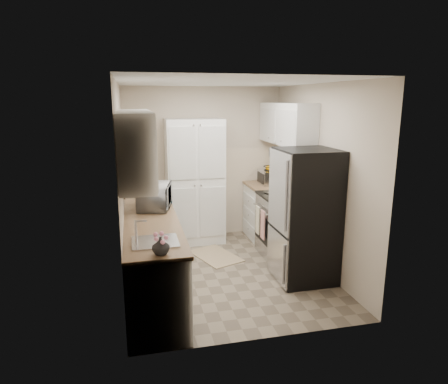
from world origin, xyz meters
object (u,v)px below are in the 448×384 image
object	(u,v)px
microwave	(155,197)
toaster_oven	(270,177)
refrigerator	(305,216)
electric_range	(284,225)
wine_bottle	(140,192)
pantry_cabinet	(195,182)

from	to	relation	value
microwave	toaster_oven	size ratio (longest dim) A/B	1.41
refrigerator	microwave	distance (m)	1.94
electric_range	wine_bottle	bearing A→B (deg)	178.54
electric_range	microwave	size ratio (longest dim) A/B	1.99
pantry_cabinet	electric_range	xyz separation A→B (m)	(1.17, -0.93, -0.52)
refrigerator	wine_bottle	bearing A→B (deg)	157.18
pantry_cabinet	wine_bottle	bearing A→B (deg)	-135.44
pantry_cabinet	microwave	distance (m)	1.39
pantry_cabinet	toaster_oven	distance (m)	1.24
electric_range	wine_bottle	distance (m)	2.15
pantry_cabinet	refrigerator	distance (m)	2.07
microwave	electric_range	bearing A→B (deg)	-70.23
microwave	toaster_oven	distance (m)	2.23
refrigerator	microwave	size ratio (longest dim) A/B	3.00
toaster_oven	pantry_cabinet	bearing A→B (deg)	176.17
microwave	wine_bottle	xyz separation A→B (m)	(-0.18, 0.32, 0.00)
refrigerator	microwave	world-z (taller)	refrigerator
electric_range	refrigerator	size ratio (longest dim) A/B	0.66
pantry_cabinet	microwave	world-z (taller)	pantry_cabinet
electric_range	microwave	world-z (taller)	microwave
wine_bottle	pantry_cabinet	bearing A→B (deg)	44.56
wine_bottle	toaster_oven	distance (m)	2.26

